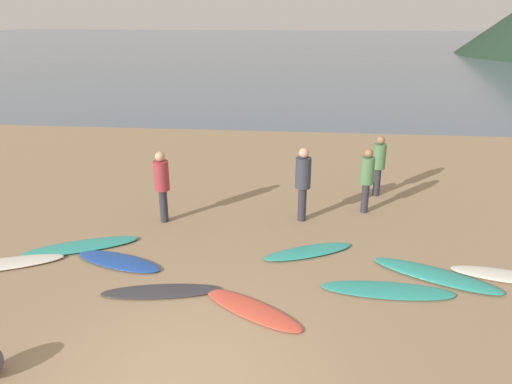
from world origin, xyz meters
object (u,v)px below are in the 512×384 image
Objects in this scene: surfboard_4 at (252,309)px; surfboard_5 at (308,251)px; surfboard_8 at (504,276)px; surfboard_3 at (161,291)px; surfboard_7 at (436,275)px; surfboard_0 at (4,264)px; person_0 at (367,176)px; person_3 at (379,161)px; person_1 at (162,181)px; surfboard_6 at (387,290)px; person_2 at (303,179)px; surfboard_2 at (118,261)px; surfboard_1 at (82,246)px.

surfboard_5 is (0.96, 2.19, 0.01)m from surfboard_4.
surfboard_4 is 4.99m from surfboard_8.
surfboard_3 is 1.12× the size of surfboard_8.
surfboard_3 is at bearing -141.90° from surfboard_7.
surfboard_3 is 3.22m from surfboard_5.
surfboard_0 is 1.36× the size of person_0.
surfboard_7 reaches higher than surfboard_0.
surfboard_0 is at bearing -150.76° from surfboard_7.
person_3 is (-1.89, 4.21, 0.95)m from surfboard_8.
person_0 is at bearing 25.48° from person_1.
surfboard_7 is at bearing 32.96° from surfboard_6.
person_3 reaches higher than surfboard_7.
surfboard_4 is at bearing 67.14° from person_2.
surfboard_6 is (5.30, -0.54, -0.01)m from surfboard_2.
person_0 is at bearing 139.95° from surfboard_8.
surfboard_0 is 3.73m from person_1.
surfboard_4 is at bearing -149.72° from surfboard_8.
surfboard_0 is at bearing -165.08° from surfboard_8.
surfboard_0 is 7.55m from surfboard_6.
surfboard_8 is at bearing 18.51° from surfboard_2.
surfboard_3 is 7.13m from person_3.
person_1 is (-4.90, -1.07, 0.06)m from person_0.
surfboard_6 is at bearing -122.25° from surfboard_7.
surfboard_6 is 3.84m from person_0.
surfboard_8 is at bearing -27.65° from surfboard_1.
person_0 is (1.42, 2.38, 0.94)m from surfboard_5.
person_2 is at bearing 109.82° from surfboard_4.
surfboard_1 is 1.43× the size of person_0.
person_3 is at bearing -148.30° from person_2.
surfboard_7 is 1.32m from surfboard_8.
surfboard_2 is at bearing 166.25° from surfboard_5.
surfboard_3 is at bearing -33.28° from surfboard_0.
person_1 is (-4.93, 2.65, 1.01)m from surfboard_6.
person_3 is at bearing 54.63° from surfboard_2.
person_3 is at bearing 95.35° from surfboard_4.
person_2 is (-1.58, -0.66, 0.10)m from person_0.
surfboard_7 reaches higher than surfboard_2.
surfboard_2 is 2.36m from person_1.
surfboard_8 is 3.91m from person_0.
surfboard_7 reaches higher than surfboard_1.
surfboard_0 is 8.36m from person_0.
surfboard_0 is 9.88m from surfboard_8.
surfboard_2 is 1.54m from surfboard_3.
surfboard_2 is 1.12× the size of person_1.
surfboard_4 is 0.84× the size of surfboard_6.
person_0 is at bearing -2.72° from surfboard_1.
person_3 is (7.98, 4.77, 0.94)m from surfboard_0.
surfboard_0 is at bearing 14.52° from person_2.
surfboard_2 is at bearing 130.07° from surfboard_3.
surfboard_3 is at bearing -161.68° from surfboard_4.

